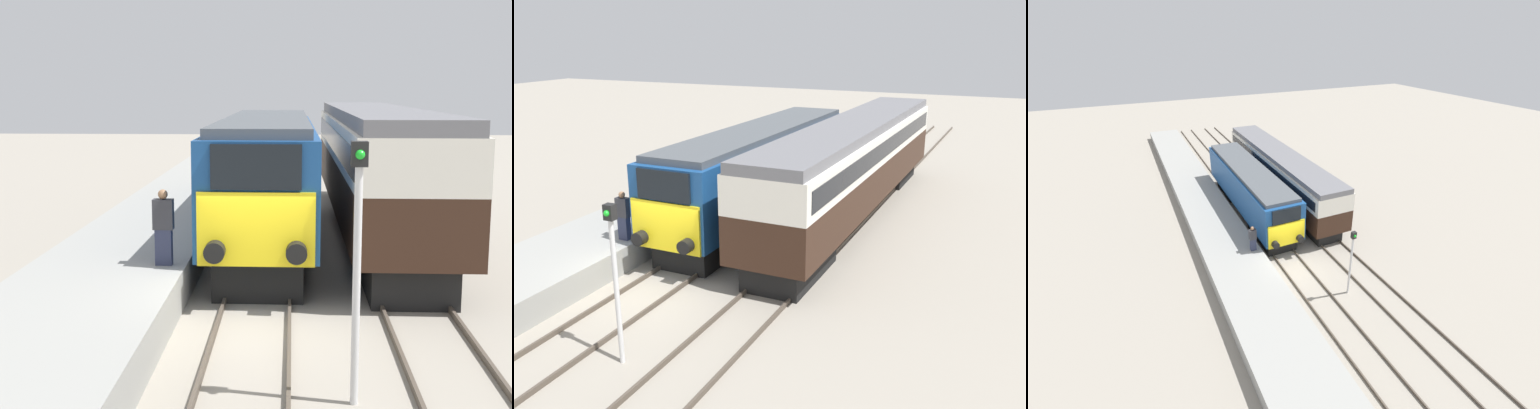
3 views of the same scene
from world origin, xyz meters
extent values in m
plane|color=gray|center=(0.00, 0.00, 0.00)|extent=(120.00, 120.00, 0.00)
cube|color=gray|center=(-3.30, 8.00, 0.44)|extent=(3.50, 50.00, 0.88)
cube|color=#4C4238|center=(-0.72, 5.00, 0.07)|extent=(0.07, 60.00, 0.14)
cube|color=#4C4238|center=(0.72, 5.00, 0.07)|extent=(0.07, 60.00, 0.14)
cube|color=#4C4238|center=(2.68, 5.00, 0.07)|extent=(0.07, 60.00, 0.14)
cube|color=#4C4238|center=(4.12, 5.00, 0.07)|extent=(0.07, 60.00, 0.14)
cube|color=black|center=(0.00, 3.71, 0.50)|extent=(2.03, 4.00, 1.00)
cube|color=black|center=(0.00, 12.23, 0.50)|extent=(2.03, 4.00, 1.00)
cube|color=navy|center=(0.00, 7.97, 2.31)|extent=(2.70, 13.52, 2.62)
cube|color=yellow|center=(0.00, 1.17, 1.79)|extent=(2.48, 0.10, 1.57)
cube|color=black|center=(0.00, 1.17, 3.10)|extent=(1.89, 0.10, 0.94)
cube|color=#4C5156|center=(0.00, 7.97, 3.74)|extent=(2.38, 12.98, 0.24)
cylinder|color=black|center=(-0.85, 0.96, 1.35)|extent=(0.44, 0.35, 0.44)
cylinder|color=black|center=(0.85, 0.96, 1.35)|extent=(0.44, 0.35, 0.44)
cube|color=black|center=(3.40, 3.12, 0.47)|extent=(1.89, 3.60, 0.95)
cube|color=black|center=(3.40, 16.57, 0.47)|extent=(1.89, 3.60, 0.95)
cube|color=#331E14|center=(3.40, 9.84, 1.73)|extent=(2.70, 17.85, 1.55)
cube|color=silver|center=(3.40, 9.84, 3.11)|extent=(2.71, 17.85, 1.22)
cube|color=black|center=(3.40, 9.84, 3.11)|extent=(2.75, 17.14, 0.67)
cube|color=slate|center=(3.40, 9.84, 3.90)|extent=(2.48, 17.85, 0.36)
cube|color=#2D334C|center=(-2.04, 1.69, 1.28)|extent=(0.36, 0.24, 0.79)
cube|color=#333338|center=(-2.04, 1.69, 2.00)|extent=(0.44, 0.26, 0.66)
sphere|color=#9E704C|center=(-2.04, 1.69, 2.44)|extent=(0.21, 0.21, 0.21)
cylinder|color=silver|center=(1.70, -3.22, 1.80)|extent=(0.12, 0.12, 3.60)
cube|color=black|center=(1.70, -3.22, 3.78)|extent=(0.24, 0.20, 0.36)
sphere|color=green|center=(1.70, -3.33, 3.78)|extent=(0.14, 0.14, 0.14)
camera|label=1|loc=(0.73, -13.40, 4.71)|focal=50.00mm
camera|label=2|loc=(9.91, -12.59, 7.62)|focal=40.00mm
camera|label=3|loc=(-7.75, -15.11, 13.14)|focal=24.00mm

